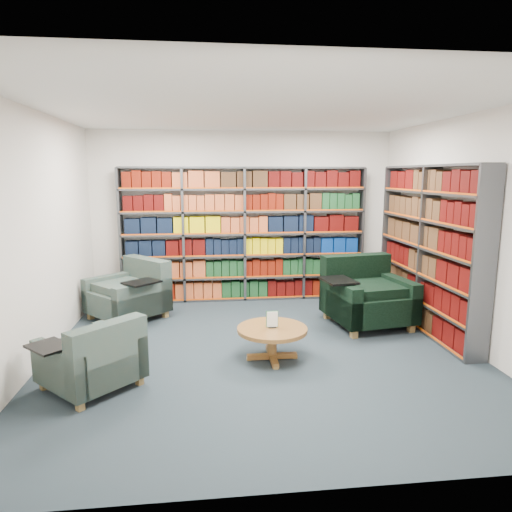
{
  "coord_description": "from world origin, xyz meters",
  "views": [
    {
      "loc": [
        -0.66,
        -5.17,
        2.09
      ],
      "look_at": [
        0.0,
        0.6,
        1.05
      ],
      "focal_mm": 32.0,
      "sensor_mm": 36.0,
      "label": 1
    }
  ],
  "objects": [
    {
      "name": "room_shell",
      "position": [
        0.0,
        0.0,
        1.4
      ],
      "size": [
        5.02,
        5.02,
        2.82
      ],
      "color": "#1B252F",
      "rests_on": "ground"
    },
    {
      "name": "bookshelf_back",
      "position": [
        0.0,
        2.34,
        1.1
      ],
      "size": [
        4.0,
        0.28,
        2.2
      ],
      "color": "#47494F",
      "rests_on": "ground"
    },
    {
      "name": "bookshelf_right",
      "position": [
        2.34,
        0.6,
        1.1
      ],
      "size": [
        0.28,
        2.5,
        2.2
      ],
      "color": "#47494F",
      "rests_on": "ground"
    },
    {
      "name": "chair_teal_left",
      "position": [
        -1.73,
        1.53,
        0.34
      ],
      "size": [
        1.32,
        1.32,
        0.85
      ],
      "color": "#052836",
      "rests_on": "ground"
    },
    {
      "name": "chair_green_right",
      "position": [
        1.58,
        0.87,
        0.38
      ],
      "size": [
        1.3,
        1.18,
        0.94
      ],
      "color": "black",
      "rests_on": "ground"
    },
    {
      "name": "chair_teal_front",
      "position": [
        -1.75,
        -0.82,
        0.29
      ],
      "size": [
        1.13,
        1.13,
        0.73
      ],
      "color": "#052836",
      "rests_on": "ground"
    },
    {
      "name": "coffee_table",
      "position": [
        0.09,
        -0.27,
        0.3
      ],
      "size": [
        0.8,
        0.8,
        0.56
      ],
      "color": "brown",
      "rests_on": "ground"
    }
  ]
}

